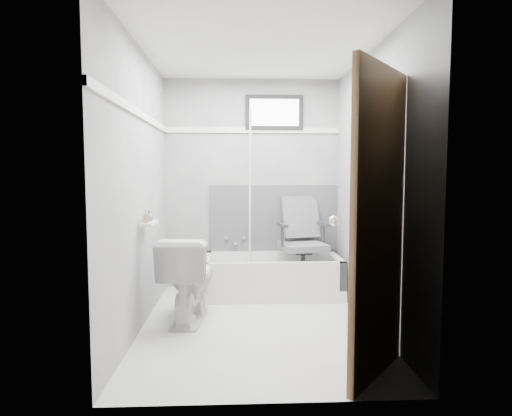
{
  "coord_description": "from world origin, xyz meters",
  "views": [
    {
      "loc": [
        -0.18,
        -3.66,
        1.32
      ],
      "look_at": [
        0.0,
        0.35,
        1.0
      ],
      "focal_mm": 30.0,
      "sensor_mm": 36.0,
      "label": 1
    }
  ],
  "objects": [
    {
      "name": "soap_bottle_a",
      "position": [
        -0.94,
        -0.07,
        0.97
      ],
      "size": [
        0.05,
        0.05,
        0.1
      ],
      "primitive_type": "imported",
      "rotation": [
        0.0,
        0.0,
        0.17
      ],
      "color": "#A18150",
      "rests_on": "shelf"
    },
    {
      "name": "wall_left",
      "position": [
        -1.0,
        0.0,
        1.2
      ],
      "size": [
        0.02,
        2.6,
        2.4
      ],
      "primitive_type": "cube",
      "color": "slate",
      "rests_on": "floor"
    },
    {
      "name": "ceiling",
      "position": [
        0.0,
        0.0,
        2.4
      ],
      "size": [
        2.6,
        2.6,
        0.0
      ],
      "primitive_type": "plane",
      "rotation": [
        3.14,
        0.0,
        0.0
      ],
      "color": "silver",
      "rests_on": "floor"
    },
    {
      "name": "backerboard",
      "position": [
        0.25,
        1.29,
        0.8
      ],
      "size": [
        1.5,
        0.02,
        0.78
      ],
      "primitive_type": "cube",
      "color": "#4C4C4F",
      "rests_on": "wall_back"
    },
    {
      "name": "soap_bottle_b",
      "position": [
        -0.94,
        0.07,
        0.96
      ],
      "size": [
        0.1,
        0.1,
        0.09
      ],
      "primitive_type": "imported",
      "rotation": [
        0.0,
        0.0,
        0.51
      ],
      "color": "slate",
      "rests_on": "shelf"
    },
    {
      "name": "floor",
      "position": [
        0.0,
        0.0,
        0.0
      ],
      "size": [
        2.6,
        2.6,
        0.0
      ],
      "primitive_type": "plane",
      "color": "white",
      "rests_on": "ground"
    },
    {
      "name": "office_chair",
      "position": [
        0.55,
        0.98,
        0.6
      ],
      "size": [
        0.65,
        0.65,
        0.95
      ],
      "primitive_type": null,
      "rotation": [
        0.0,
        0.0,
        0.21
      ],
      "color": "slate",
      "rests_on": "bathtub"
    },
    {
      "name": "wall_right",
      "position": [
        1.0,
        0.0,
        1.2
      ],
      "size": [
        0.02,
        2.6,
        2.4
      ],
      "primitive_type": "cube",
      "color": "slate",
      "rests_on": "floor"
    },
    {
      "name": "pole",
      "position": [
        -0.04,
        1.06,
        1.05
      ],
      "size": [
        0.02,
        0.36,
        1.92
      ],
      "primitive_type": "cylinder",
      "rotation": [
        0.17,
        0.0,
        0.0
      ],
      "color": "white",
      "rests_on": "bathtub"
    },
    {
      "name": "trim_back",
      "position": [
        0.0,
        1.29,
        1.82
      ],
      "size": [
        2.0,
        0.02,
        0.06
      ],
      "primitive_type": "cube",
      "color": "white",
      "rests_on": "wall_back"
    },
    {
      "name": "door",
      "position": [
        0.98,
        -1.28,
        1.0
      ],
      "size": [
        0.78,
        0.78,
        2.0
      ],
      "primitive_type": null,
      "color": "#51381E",
      "rests_on": "floor"
    },
    {
      "name": "faucet",
      "position": [
        -0.2,
        1.27,
        0.55
      ],
      "size": [
        0.26,
        0.1,
        0.16
      ],
      "primitive_type": null,
      "color": "silver",
      "rests_on": "wall_back"
    },
    {
      "name": "wall_front",
      "position": [
        0.0,
        -1.3,
        1.2
      ],
      "size": [
        2.0,
        0.02,
        2.4
      ],
      "primitive_type": "cube",
      "color": "slate",
      "rests_on": "floor"
    },
    {
      "name": "wall_back",
      "position": [
        0.0,
        1.3,
        1.2
      ],
      "size": [
        2.0,
        0.02,
        2.4
      ],
      "primitive_type": "cube",
      "color": "slate",
      "rests_on": "floor"
    },
    {
      "name": "bathtub",
      "position": [
        0.19,
        0.93,
        0.21
      ],
      "size": [
        1.5,
        0.7,
        0.42
      ],
      "primitive_type": null,
      "color": "silver",
      "rests_on": "floor"
    },
    {
      "name": "trim_left",
      "position": [
        -0.99,
        0.0,
        1.82
      ],
      "size": [
        0.02,
        2.6,
        0.06
      ],
      "primitive_type": "cube",
      "color": "white",
      "rests_on": "wall_left"
    },
    {
      "name": "shelf",
      "position": [
        -0.93,
        0.01,
        0.9
      ],
      "size": [
        0.1,
        0.32,
        0.02
      ],
      "primitive_type": "cube",
      "color": "silver",
      "rests_on": "wall_left"
    },
    {
      "name": "window",
      "position": [
        0.25,
        1.29,
        2.02
      ],
      "size": [
        0.66,
        0.04,
        0.4
      ],
      "primitive_type": null,
      "color": "black",
      "rests_on": "wall_back"
    },
    {
      "name": "toilet",
      "position": [
        -0.62,
        0.15,
        0.38
      ],
      "size": [
        0.51,
        0.81,
        0.76
      ],
      "primitive_type": "imported",
      "rotation": [
        0.0,
        0.0,
        3.05
      ],
      "color": "white",
      "rests_on": "floor"
    }
  ]
}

